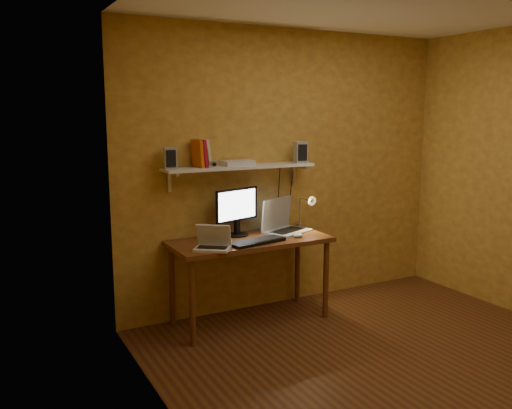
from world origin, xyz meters
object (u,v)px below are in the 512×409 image
monitor (237,209)px  router (237,163)px  keyboard (257,242)px  wall_shelf (240,167)px  netbook (213,242)px  laptop (283,223)px  desk_lamp (306,207)px  shelf_camera (213,164)px  speaker_right (301,152)px  desk (250,249)px  speaker_left (170,158)px  mouse (299,235)px

monitor → router: (0.02, 0.03, 0.41)m
monitor → keyboard: bearing=-102.1°
wall_shelf → netbook: (-0.42, -0.36, -0.55)m
keyboard → wall_shelf: bearing=76.6°
laptop → desk_lamp: 0.29m
keyboard → desk_lamp: 0.76m
monitor → netbook: size_ratio=1.34×
shelf_camera → router: shelf_camera is taller
router → speaker_right: bearing=-2.5°
desk → speaker_right: bearing=15.9°
monitor → desk_lamp: bearing=-20.7°
desk_lamp → shelf_camera: 1.04m
keyboard → speaker_left: 1.01m
netbook → mouse: bearing=38.4°
netbook → shelf_camera: size_ratio=3.43×
monitor → desk_lamp: (0.70, -0.05, -0.03)m
speaker_left → router: bearing=11.1°
wall_shelf → shelf_camera: bearing=-169.2°
desk_lamp → shelf_camera: shelf_camera is taller
desk → keyboard: size_ratio=2.80×
monitor → mouse: monitor is taller
speaker_right → router: 0.64m
speaker_left → monitor: bearing=8.4°
shelf_camera → router: bearing=13.6°
speaker_right → wall_shelf: bearing=-168.7°
speaker_right → keyboard: bearing=-139.2°
desk → speaker_left: speaker_left is taller
desk → desk_lamp: (0.66, 0.13, 0.29)m
wall_shelf → router: bearing=155.2°
desk → router: 0.76m
laptop → speaker_right: size_ratio=2.54×
speaker_left → speaker_right: speaker_right is taller
router → netbook: bearing=-137.4°
router → desk: bearing=-84.3°
keyboard → router: router is taller
desk → netbook: (-0.42, -0.17, 0.14)m
monitor → desk_lamp: 0.70m
laptop → desk_lamp: desk_lamp is taller
mouse → router: bearing=131.4°
keyboard → netbook: bearing=170.5°
desk → mouse: (0.41, -0.14, 0.10)m
desk_lamp → router: 0.81m
laptop → speaker_right: 0.68m
desk_lamp → router: (-0.68, 0.08, 0.44)m
desk_lamp → router: router is taller
wall_shelf → shelf_camera: (-0.28, -0.05, 0.04)m
laptop → shelf_camera: bearing=155.9°
mouse → desk_lamp: size_ratio=0.25×
netbook → keyboard: 0.41m
monitor → desk_lamp: size_ratio=1.22×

